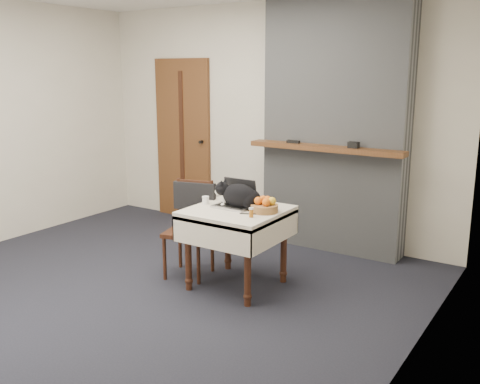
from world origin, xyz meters
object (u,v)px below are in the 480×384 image
Objects in this scene: laptop at (236,200)px; cream_jar at (206,200)px; side_table at (237,222)px; pill_bottle at (251,212)px; fruit_basket at (265,206)px; door at (183,140)px; cat at (241,196)px; chair at (192,215)px.

laptop is 4.55× the size of cream_jar.
side_table is 0.33m from pill_bottle.
cream_jar is 0.31× the size of fruit_basket.
door is at bearing 139.88° from laptop.
pill_bottle is (0.23, -0.20, -0.06)m from cat.
cat is at bearing -178.91° from fruit_basket.
laptop reaches higher than cream_jar.
fruit_basket is (0.31, -0.02, -0.01)m from laptop.
chair reaches higher than side_table.
door is 2.20m from cream_jar.
laptop is 0.09m from cat.
door reaches higher than fruit_basket.
cream_jar is at bearing 165.47° from pill_bottle.
door is 2.71m from pill_bottle.
pill_bottle is at bearing -39.46° from door.
chair reaches higher than cream_jar.
laptop is 1.40× the size of fruit_basket.
door is at bearing 139.76° from side_table.
door is at bearing 134.03° from cream_jar.
fruit_basket reaches higher than cream_jar.
cream_jar is (-0.34, -0.05, -0.07)m from cat.
chair is (-0.47, -0.02, -0.20)m from laptop.
cream_jar is 0.08× the size of chair.
laptop is 0.51m from chair.
pill_bottle is at bearing -49.16° from cat.
cat is 0.24m from fruit_basket.
laptop is 0.37× the size of chair.
chair is (1.31, -1.51, -0.44)m from door.
laptop reaches higher than pill_bottle.
door is 2.40m from cat.
laptop is 4.00× the size of pill_bottle.
chair is (-0.53, 0.05, -0.03)m from side_table.
door is 25.02× the size of pill_bottle.
laptop is at bearing -39.83° from door.
cream_jar is at bearing -31.02° from chair.
door is at bearing 131.98° from cat.
fruit_basket is at bearing -14.89° from chair.
fruit_basket is at bearing 5.41° from cream_jar.
cream_jar is at bearing -178.06° from side_table.
side_table is 0.36m from cream_jar.
chair is (-0.20, 0.06, -0.18)m from cream_jar.
laptop is at bearing 142.81° from pill_bottle.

